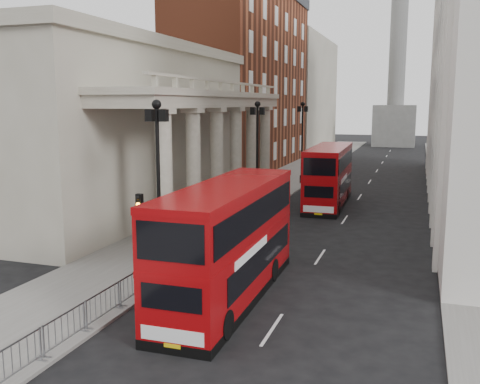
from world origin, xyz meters
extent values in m
plane|color=black|center=(0.00, 0.00, 0.00)|extent=(260.00, 260.00, 0.00)
cube|color=slate|center=(-3.00, 30.00, 0.06)|extent=(6.00, 140.00, 0.12)
cube|color=slate|center=(13.50, 30.00, 0.06)|extent=(3.00, 140.00, 0.12)
cube|color=slate|center=(-0.05, 30.00, 0.07)|extent=(0.20, 140.00, 0.14)
cube|color=gray|center=(-10.50, 18.00, 6.00)|extent=(9.00, 28.00, 12.00)
cube|color=maroon|center=(-10.50, 48.00, 11.00)|extent=(9.00, 32.00, 22.00)
cube|color=gray|center=(-10.50, 80.00, 10.00)|extent=(9.00, 30.00, 20.00)
cube|color=#60605E|center=(6.00, 92.00, 4.00)|extent=(8.00, 8.00, 8.00)
cylinder|color=black|center=(-0.60, 4.00, 0.52)|extent=(0.36, 0.36, 0.80)
cylinder|color=black|center=(-0.60, 4.00, 4.12)|extent=(0.18, 0.18, 8.00)
sphere|color=black|center=(-0.60, 4.00, 8.22)|extent=(0.44, 0.44, 0.44)
cube|color=black|center=(-0.25, 4.00, 7.72)|extent=(0.35, 0.35, 0.55)
cube|color=black|center=(-0.95, 4.00, 7.72)|extent=(0.35, 0.35, 0.55)
cylinder|color=black|center=(-0.60, 20.00, 0.52)|extent=(0.36, 0.36, 0.80)
cylinder|color=black|center=(-0.60, 20.00, 4.12)|extent=(0.18, 0.18, 8.00)
sphere|color=black|center=(-0.60, 20.00, 8.22)|extent=(0.44, 0.44, 0.44)
cube|color=black|center=(-0.25, 20.00, 7.72)|extent=(0.35, 0.35, 0.55)
cube|color=black|center=(-0.95, 20.00, 7.72)|extent=(0.35, 0.35, 0.55)
cylinder|color=black|center=(-0.60, 36.00, 0.52)|extent=(0.36, 0.36, 0.80)
cylinder|color=black|center=(-0.60, 36.00, 4.12)|extent=(0.18, 0.18, 8.00)
sphere|color=black|center=(-0.60, 36.00, 8.22)|extent=(0.44, 0.44, 0.44)
cube|color=black|center=(-0.25, 36.00, 7.72)|extent=(0.35, 0.35, 0.55)
cube|color=black|center=(-0.95, 36.00, 7.72)|extent=(0.35, 0.35, 0.55)
cylinder|color=black|center=(-0.50, 2.00, 1.82)|extent=(0.12, 0.12, 3.40)
cube|color=black|center=(-0.50, 2.00, 3.97)|extent=(0.28, 0.22, 0.90)
sphere|color=black|center=(-0.50, 1.87, 4.27)|extent=(0.18, 0.18, 0.18)
sphere|color=orange|center=(-0.50, 1.87, 3.97)|extent=(0.18, 0.18, 0.18)
sphere|color=black|center=(-0.50, 1.87, 3.67)|extent=(0.18, 0.18, 0.18)
cube|color=gray|center=(-0.35, -6.00, 0.67)|extent=(0.50, 2.30, 1.10)
cube|color=gray|center=(-0.35, -3.65, 0.67)|extent=(0.50, 2.30, 1.10)
cube|color=gray|center=(-0.35, -1.30, 0.67)|extent=(0.50, 2.30, 1.10)
cube|color=gray|center=(-0.35, 1.05, 0.67)|extent=(0.50, 2.30, 1.10)
cube|color=gray|center=(-0.35, 3.40, 0.67)|extent=(0.50, 2.30, 1.10)
cube|color=gray|center=(-0.35, 5.75, 0.67)|extent=(0.50, 2.30, 1.10)
cube|color=gray|center=(-0.35, 8.10, 0.67)|extent=(0.50, 2.30, 1.10)
cube|color=gray|center=(-0.35, 10.45, 0.67)|extent=(0.50, 2.30, 1.10)
cube|color=#920609|center=(3.37, 2.60, 1.46)|extent=(2.81, 11.40, 2.17)
cube|color=#920609|center=(3.37, 2.60, 3.71)|extent=(2.81, 11.40, 1.90)
cube|color=#920609|center=(3.37, 2.60, 4.80)|extent=(2.85, 11.45, 0.27)
cube|color=black|center=(3.37, 2.60, 0.19)|extent=(2.83, 11.40, 0.38)
cube|color=black|center=(3.37, 2.60, 1.73)|extent=(2.85, 9.24, 1.08)
cube|color=black|center=(3.37, 2.60, 3.82)|extent=(2.87, 10.75, 1.19)
cube|color=white|center=(3.42, -3.08, 0.70)|extent=(2.28, 0.08, 0.49)
cube|color=yellow|center=(3.42, -3.09, 0.35)|extent=(0.60, 0.05, 0.14)
cylinder|color=black|center=(2.18, -1.37, 0.54)|extent=(0.36, 1.09, 1.08)
cylinder|color=black|center=(4.63, -1.34, 0.54)|extent=(0.36, 1.09, 1.08)
cylinder|color=black|center=(2.12, 5.25, 0.54)|extent=(0.36, 1.09, 1.08)
cylinder|color=black|center=(4.57, 5.27, 0.54)|extent=(0.36, 1.09, 1.08)
cube|color=#96060A|center=(3.95, 25.31, 1.43)|extent=(3.00, 11.19, 2.12)
cube|color=#96060A|center=(3.95, 25.31, 3.63)|extent=(3.00, 11.19, 1.85)
cube|color=#96060A|center=(3.95, 25.31, 4.68)|extent=(3.04, 11.24, 0.26)
cube|color=black|center=(3.95, 25.31, 0.19)|extent=(3.02, 11.19, 0.37)
cube|color=black|center=(3.95, 25.31, 1.69)|extent=(2.99, 9.08, 1.06)
cube|color=black|center=(3.95, 25.31, 3.73)|extent=(3.04, 10.56, 1.16)
cube|color=white|center=(4.12, 19.76, 0.69)|extent=(2.22, 0.13, 0.48)
cube|color=yellow|center=(4.12, 19.75, 0.34)|extent=(0.58, 0.06, 0.14)
cylinder|color=black|center=(2.87, 21.41, 0.53)|extent=(0.37, 1.07, 1.06)
cylinder|color=black|center=(5.26, 21.48, 0.53)|extent=(0.37, 1.07, 1.06)
cylinder|color=black|center=(2.67, 27.86, 0.53)|extent=(0.37, 1.07, 1.06)
cylinder|color=black|center=(5.06, 27.94, 0.53)|extent=(0.37, 1.07, 1.06)
imported|color=black|center=(-4.52, 11.67, 1.04)|extent=(0.68, 0.46, 1.85)
imported|color=#282220|center=(-4.29, 16.17, 1.06)|extent=(1.11, 1.00, 1.89)
imported|color=black|center=(-2.43, 18.39, 0.89)|extent=(0.81, 0.58, 1.54)
camera|label=1|loc=(10.81, -18.08, 8.25)|focal=40.00mm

